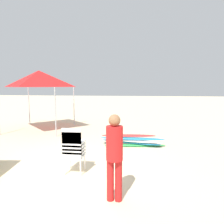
{
  "coord_description": "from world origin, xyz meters",
  "views": [
    {
      "loc": [
        1.93,
        -4.74,
        2.23
      ],
      "look_at": [
        1.05,
        2.69,
        1.27
      ],
      "focal_mm": 32.95,
      "sensor_mm": 36.0,
      "label": 1
    }
  ],
  "objects_px": {
    "popup_canopy": "(39,79)",
    "lifeguard_near_left": "(114,152)",
    "stacked_plastic_chairs": "(73,147)",
    "surfboard_pile": "(132,140)"
  },
  "relations": [
    {
      "from": "lifeguard_near_left",
      "to": "surfboard_pile",
      "type": "bearing_deg",
      "value": 86.0
    },
    {
      "from": "popup_canopy",
      "to": "stacked_plastic_chairs",
      "type": "bearing_deg",
      "value": -56.77
    },
    {
      "from": "stacked_plastic_chairs",
      "to": "surfboard_pile",
      "type": "height_order",
      "value": "stacked_plastic_chairs"
    },
    {
      "from": "lifeguard_near_left",
      "to": "popup_canopy",
      "type": "xyz_separation_m",
      "value": [
        -4.43,
        6.11,
        1.59
      ]
    },
    {
      "from": "stacked_plastic_chairs",
      "to": "lifeguard_near_left",
      "type": "relative_size",
      "value": 0.7
    },
    {
      "from": "surfboard_pile",
      "to": "popup_canopy",
      "type": "xyz_separation_m",
      "value": [
        -4.7,
        2.36,
        2.37
      ]
    },
    {
      "from": "lifeguard_near_left",
      "to": "stacked_plastic_chairs",
      "type": "bearing_deg",
      "value": 136.27
    },
    {
      "from": "popup_canopy",
      "to": "lifeguard_near_left",
      "type": "bearing_deg",
      "value": -54.02
    },
    {
      "from": "surfboard_pile",
      "to": "stacked_plastic_chairs",
      "type": "bearing_deg",
      "value": -118.37
    },
    {
      "from": "surfboard_pile",
      "to": "popup_canopy",
      "type": "height_order",
      "value": "popup_canopy"
    }
  ]
}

